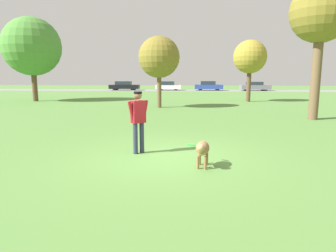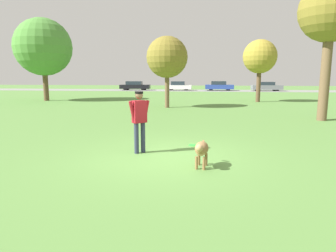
{
  "view_description": "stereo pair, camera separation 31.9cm",
  "coord_description": "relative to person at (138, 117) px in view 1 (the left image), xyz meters",
  "views": [
    {
      "loc": [
        0.74,
        -7.91,
        2.2
      ],
      "look_at": [
        0.14,
        -0.26,
        0.9
      ],
      "focal_mm": 32.0,
      "sensor_mm": 36.0,
      "label": 1
    },
    {
      "loc": [
        1.06,
        -7.88,
        2.2
      ],
      "look_at": [
        0.14,
        -0.26,
        0.9
      ],
      "focal_mm": 32.0,
      "sensor_mm": 36.0,
      "label": 2
    }
  ],
  "objects": [
    {
      "name": "ground_plane",
      "position": [
        0.74,
        -0.33,
        -1.05
      ],
      "size": [
        120.0,
        120.0,
        0.0
      ],
      "primitive_type": "plane",
      "color": "#56843D"
    },
    {
      "name": "far_road_strip",
      "position": [
        0.74,
        36.73,
        -1.04
      ],
      "size": [
        120.0,
        6.0,
        0.01
      ],
      "color": "gray",
      "rests_on": "ground_plane"
    },
    {
      "name": "person",
      "position": [
        0.0,
        0.0,
        0.0
      ],
      "size": [
        0.55,
        0.5,
        1.76
      ],
      "rotation": [
        0.0,
        0.0,
        0.72
      ],
      "color": "#2D334C",
      "rests_on": "ground_plane"
    },
    {
      "name": "dog",
      "position": [
        1.76,
        -1.22,
        -0.6
      ],
      "size": [
        0.4,
        0.92,
        0.65
      ],
      "rotation": [
        0.0,
        0.0,
        4.57
      ],
      "color": "olive",
      "rests_on": "ground_plane"
    },
    {
      "name": "frisbee",
      "position": [
        1.48,
        1.11,
        -1.04
      ],
      "size": [
        0.28,
        0.28,
        0.02
      ],
      "color": "#33D838",
      "rests_on": "ground_plane"
    },
    {
      "name": "tree_far_right",
      "position": [
        6.33,
        17.8,
        2.67
      ],
      "size": [
        2.77,
        2.77,
        5.14
      ],
      "color": "brown",
      "rests_on": "ground_plane"
    },
    {
      "name": "tree_near_right",
      "position": [
        7.63,
        7.29,
        4.06
      ],
      "size": [
        2.93,
        2.93,
        6.68
      ],
      "color": "brown",
      "rests_on": "ground_plane"
    },
    {
      "name": "tree_mid_center",
      "position": [
        -0.73,
        12.41,
        2.37
      ],
      "size": [
        2.81,
        2.81,
        4.84
      ],
      "color": "brown",
      "rests_on": "ground_plane"
    },
    {
      "name": "tree_far_left",
      "position": [
        -12.05,
        16.87,
        3.56
      ],
      "size": [
        4.89,
        4.89,
        7.07
      ],
      "color": "brown",
      "rests_on": "ground_plane"
    },
    {
      "name": "parked_car_black",
      "position": [
        -8.7,
        36.91,
        -0.38
      ],
      "size": [
        4.57,
        1.91,
        1.35
      ],
      "rotation": [
        0.0,
        0.0,
        0.04
      ],
      "color": "black",
      "rests_on": "ground_plane"
    },
    {
      "name": "parked_car_white",
      "position": [
        -2.01,
        37.1,
        -0.4
      ],
      "size": [
        3.84,
        1.71,
        1.35
      ],
      "rotation": [
        0.0,
        0.0,
        -0.01
      ],
      "color": "white",
      "rests_on": "ground_plane"
    },
    {
      "name": "parked_car_blue",
      "position": [
        4.03,
        37.01,
        -0.36
      ],
      "size": [
        4.18,
        1.79,
        1.39
      ],
      "rotation": [
        0.0,
        0.0,
        -0.03
      ],
      "color": "#284293",
      "rests_on": "ground_plane"
    },
    {
      "name": "parked_car_grey",
      "position": [
        10.75,
        36.59,
        -0.4
      ],
      "size": [
        4.34,
        1.88,
        1.31
      ],
      "rotation": [
        0.0,
        0.0,
        0.05
      ],
      "color": "slate",
      "rests_on": "ground_plane"
    }
  ]
}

